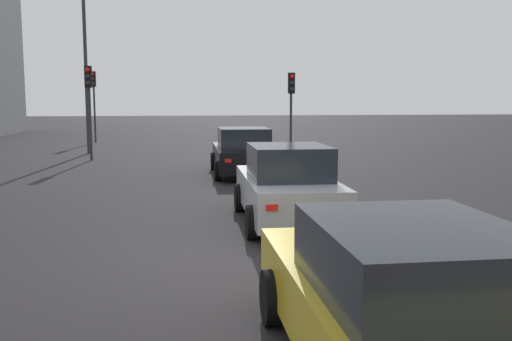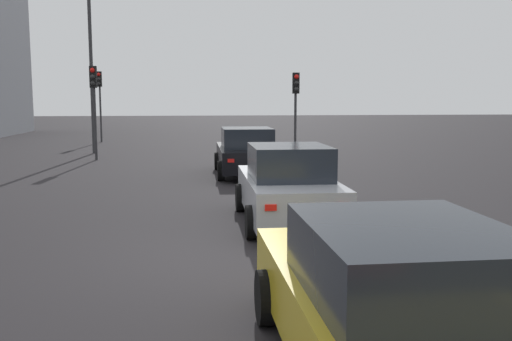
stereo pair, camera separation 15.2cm
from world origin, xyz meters
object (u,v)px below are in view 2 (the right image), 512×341
at_px(car_yellow_left_third, 397,307).
at_px(traffic_light_near_left, 296,97).
at_px(traffic_light_near_right, 94,93).
at_px(car_black_left_lead, 246,152).
at_px(street_lamp_kerbside, 91,53).
at_px(traffic_light_far_left, 100,92).
at_px(car_silver_left_second, 288,186).

distance_m(car_yellow_left_third, traffic_light_near_left, 19.95).
bearing_deg(traffic_light_near_right, car_yellow_left_third, 20.39).
height_order(car_black_left_lead, car_yellow_left_third, car_black_left_lead).
bearing_deg(street_lamp_kerbside, traffic_light_far_left, 5.65).
height_order(car_black_left_lead, street_lamp_kerbside, street_lamp_kerbside).
height_order(car_black_left_lead, traffic_light_near_left, traffic_light_near_left).
bearing_deg(traffic_light_far_left, street_lamp_kerbside, 8.70).
xyz_separation_m(car_black_left_lead, car_yellow_left_third, (-14.38, 0.20, -0.03)).
height_order(car_black_left_lead, traffic_light_near_right, traffic_light_near_right).
height_order(car_black_left_lead, traffic_light_far_left, traffic_light_far_left).
xyz_separation_m(car_black_left_lead, traffic_light_near_left, (5.26, -2.73, 1.91)).
distance_m(car_black_left_lead, street_lamp_kerbside, 11.41).
height_order(car_silver_left_second, street_lamp_kerbside, street_lamp_kerbside).
bearing_deg(traffic_light_near_left, traffic_light_far_left, -137.33).
height_order(traffic_light_near_right, street_lamp_kerbside, street_lamp_kerbside).
distance_m(car_silver_left_second, traffic_light_near_left, 13.31).
relative_size(traffic_light_near_right, traffic_light_far_left, 0.94).
xyz_separation_m(traffic_light_near_right, traffic_light_far_left, (10.30, 1.27, 0.18)).
height_order(traffic_light_near_left, street_lamp_kerbside, street_lamp_kerbside).
bearing_deg(traffic_light_far_left, traffic_light_near_left, 46.37).
bearing_deg(street_lamp_kerbside, car_silver_left_second, -158.21).
height_order(car_yellow_left_third, street_lamp_kerbside, street_lamp_kerbside).
bearing_deg(car_black_left_lead, car_yellow_left_third, -179.85).
bearing_deg(car_black_left_lead, traffic_light_near_left, -26.51).
bearing_deg(car_silver_left_second, traffic_light_near_right, 25.42).
bearing_deg(car_black_left_lead, car_silver_left_second, -178.73).
distance_m(traffic_light_near_left, traffic_light_near_right, 8.60).
bearing_deg(traffic_light_near_right, car_silver_left_second, 28.76).
relative_size(car_yellow_left_third, traffic_light_near_left, 1.29).
bearing_deg(traffic_light_near_right, car_black_left_lead, 51.65).
height_order(traffic_light_near_left, traffic_light_near_right, traffic_light_near_right).
bearing_deg(traffic_light_near_right, traffic_light_far_left, -168.54).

